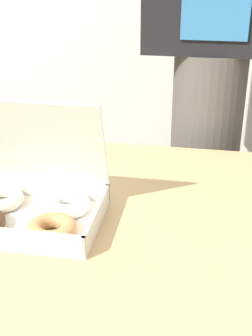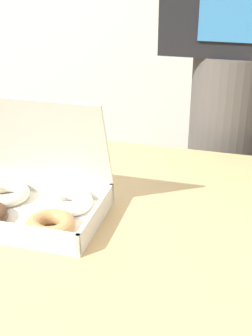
{
  "view_description": "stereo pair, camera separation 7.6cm",
  "coord_description": "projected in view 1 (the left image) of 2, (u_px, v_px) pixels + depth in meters",
  "views": [
    {
      "loc": [
        0.07,
        -0.8,
        1.24
      ],
      "look_at": [
        -0.07,
        0.0,
        0.85
      ],
      "focal_mm": 50.0,
      "sensor_mm": 36.0,
      "label": 1
    },
    {
      "loc": [
        0.15,
        -0.78,
        1.24
      ],
      "look_at": [
        -0.07,
        0.0,
        0.85
      ],
      "focal_mm": 50.0,
      "sensor_mm": 36.0,
      "label": 2
    }
  ],
  "objects": [
    {
      "name": "donut_box",
      "position": [
        27.0,
        202.0,
        0.96
      ],
      "size": [
        0.31,
        0.24,
        0.25
      ],
      "color": "silver",
      "rests_on": "table"
    },
    {
      "name": "person_customer",
      "position": [
        213.0,
        48.0,
        1.37
      ],
      "size": [
        0.4,
        0.22,
        1.78
      ],
      "color": "#4C4742",
      "rests_on": "ground_plane"
    }
  ]
}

